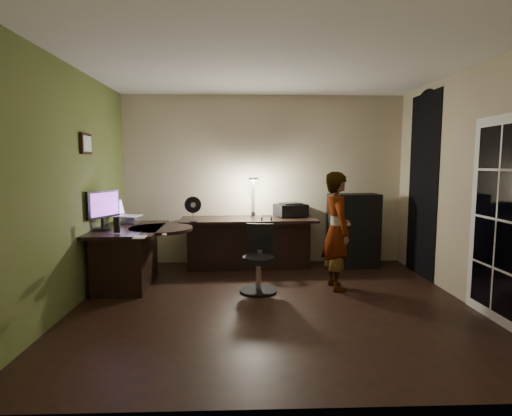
{
  "coord_description": "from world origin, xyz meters",
  "views": [
    {
      "loc": [
        -0.35,
        -4.46,
        1.61
      ],
      "look_at": [
        -0.15,
        1.05,
        1.0
      ],
      "focal_mm": 28.0,
      "sensor_mm": 36.0,
      "label": 1
    }
  ],
  "objects_px": {
    "desk_right": "(249,243)",
    "office_chair": "(258,259)",
    "monitor": "(102,215)",
    "person": "(337,231)",
    "desk_left": "(130,257)",
    "cabinet": "(353,231)"
  },
  "relations": [
    {
      "from": "desk_right",
      "to": "office_chair",
      "type": "xyz_separation_m",
      "value": [
        0.1,
        -1.2,
        0.03
      ]
    },
    {
      "from": "office_chair",
      "to": "monitor",
      "type": "bearing_deg",
      "value": -176.3
    },
    {
      "from": "desk_right",
      "to": "person",
      "type": "bearing_deg",
      "value": -46.49
    },
    {
      "from": "desk_left",
      "to": "person",
      "type": "distance_m",
      "value": 2.74
    },
    {
      "from": "desk_left",
      "to": "office_chair",
      "type": "distance_m",
      "value": 1.72
    },
    {
      "from": "desk_left",
      "to": "cabinet",
      "type": "bearing_deg",
      "value": 13.39
    },
    {
      "from": "desk_right",
      "to": "cabinet",
      "type": "bearing_deg",
      "value": -1.85
    },
    {
      "from": "office_chair",
      "to": "person",
      "type": "height_order",
      "value": "person"
    },
    {
      "from": "desk_right",
      "to": "person",
      "type": "relative_size",
      "value": 1.37
    },
    {
      "from": "monitor",
      "to": "cabinet",
      "type": "bearing_deg",
      "value": 40.72
    },
    {
      "from": "desk_left",
      "to": "desk_right",
      "type": "bearing_deg",
      "value": 26.61
    },
    {
      "from": "desk_right",
      "to": "monitor",
      "type": "distance_m",
      "value": 2.21
    },
    {
      "from": "desk_right",
      "to": "monitor",
      "type": "height_order",
      "value": "monitor"
    },
    {
      "from": "desk_left",
      "to": "office_chair",
      "type": "bearing_deg",
      "value": -13.17
    },
    {
      "from": "monitor",
      "to": "office_chair",
      "type": "bearing_deg",
      "value": 19.34
    },
    {
      "from": "monitor",
      "to": "person",
      "type": "distance_m",
      "value": 2.99
    },
    {
      "from": "office_chair",
      "to": "person",
      "type": "relative_size",
      "value": 0.56
    },
    {
      "from": "monitor",
      "to": "person",
      "type": "height_order",
      "value": "person"
    },
    {
      "from": "monitor",
      "to": "person",
      "type": "xyz_separation_m",
      "value": [
        2.98,
        -0.05,
        -0.21
      ]
    },
    {
      "from": "cabinet",
      "to": "monitor",
      "type": "bearing_deg",
      "value": -166.8
    },
    {
      "from": "desk_right",
      "to": "cabinet",
      "type": "xyz_separation_m",
      "value": [
        1.64,
        0.02,
        0.19
      ]
    },
    {
      "from": "office_chair",
      "to": "desk_left",
      "type": "bearing_deg",
      "value": 176.95
    }
  ]
}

